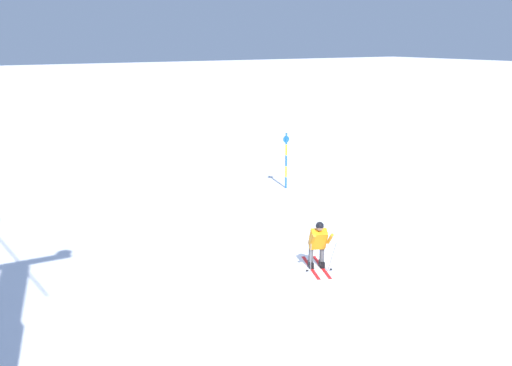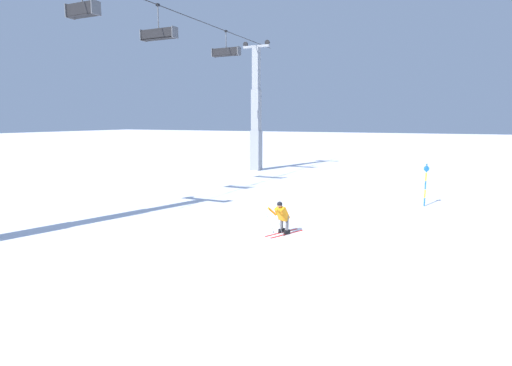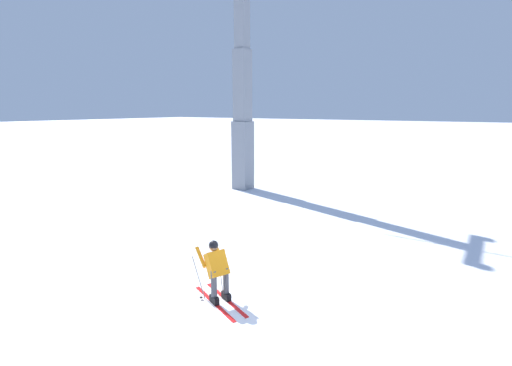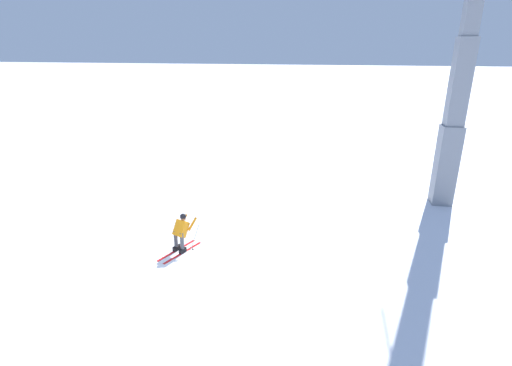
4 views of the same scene
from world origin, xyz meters
TOP-DOWN VIEW (x-y plane):
  - ground_plane at (0.00, 0.00)m, footprint 260.00×260.00m
  - skier_carving_main at (-1.32, -0.29)m, footprint 1.80×1.14m
  - lift_tower_far at (17.19, 9.74)m, footprint 0.84×2.53m
  - haul_cable at (4.78, 9.74)m, footprint 30.83×0.05m
  - chairlift_seat_nearest at (-1.57, 9.74)m, footprint 0.61×1.74m
  - chairlift_seat_second at (3.92, 9.74)m, footprint 0.61×2.37m
  - chairlift_seat_middle at (11.85, 9.74)m, footprint 0.61×2.27m
  - trail_marker_pole at (6.95, -5.07)m, footprint 0.07×0.28m

SIDE VIEW (x-z plane):
  - ground_plane at x=0.00m, z-range 0.00..0.00m
  - skier_carving_main at x=-1.32m, z-range 0.02..1.48m
  - trail_marker_pole at x=6.95m, z-range 0.08..2.34m
  - lift_tower_far at x=17.19m, z-range -0.99..10.28m
  - chairlift_seat_second at x=3.92m, z-range 8.47..10.48m
  - chairlift_seat_middle at x=11.85m, z-range 8.64..10.53m
  - chairlift_seat_nearest at x=-1.57m, z-range 8.66..10.55m
  - haul_cable at x=4.78m, z-range 11.09..11.14m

